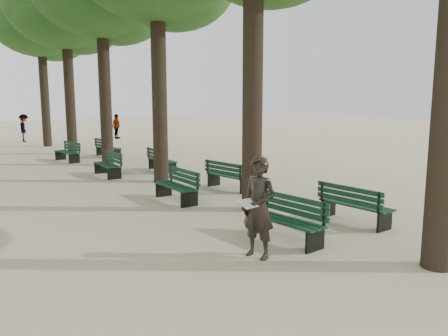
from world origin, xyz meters
TOP-DOWN VIEW (x-y plane):
  - ground at (0.00, 0.00)m, footprint 120.00×120.00m
  - tree_central_4 at (1.50, 18.00)m, footprint 6.00×6.00m
  - tree_central_5 at (1.50, 23.00)m, footprint 6.00×6.00m
  - bench_left_0 at (0.37, 0.58)m, footprint 0.68×1.83m
  - bench_left_1 at (0.37, 5.01)m, footprint 0.64×1.82m
  - bench_left_2 at (0.37, 10.18)m, footprint 0.67×1.83m
  - bench_left_3 at (0.37, 15.19)m, footprint 0.76×1.85m
  - bench_right_0 at (2.63, 0.57)m, footprint 0.61×1.81m
  - bench_right_1 at (2.63, 5.47)m, footprint 0.73×1.85m
  - bench_right_2 at (2.63, 10.03)m, footprint 0.69×1.83m
  - bench_right_3 at (2.63, 15.80)m, footprint 0.81×1.86m
  - man_with_map at (-0.66, 0.21)m, footprint 0.71×0.82m
  - pedestrian_b at (1.01, 26.99)m, footprint 0.57×1.28m
  - pedestrian_c at (7.13, 25.51)m, footprint 1.06×0.97m

SIDE VIEW (x-z plane):
  - ground at x=0.00m, z-range 0.00..0.00m
  - bench_left_0 at x=0.37m, z-range -0.19..0.73m
  - bench_left_1 at x=0.37m, z-range -0.19..0.73m
  - bench_left_2 at x=0.37m, z-range -0.19..0.73m
  - bench_left_3 at x=0.37m, z-range -0.19..0.73m
  - bench_right_0 at x=2.63m, z-range -0.19..0.73m
  - bench_right_1 at x=2.63m, z-range -0.19..0.73m
  - bench_right_2 at x=2.63m, z-range -0.19..0.73m
  - bench_right_3 at x=2.63m, z-range -0.19..0.73m
  - pedestrian_c at x=7.13m, z-range 0.00..1.84m
  - man_with_map at x=-0.66m, z-range 0.00..1.88m
  - pedestrian_b at x=1.01m, z-range 0.00..1.91m
  - tree_central_4 at x=1.50m, z-range 2.68..12.63m
  - tree_central_5 at x=1.50m, z-range 2.68..12.63m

